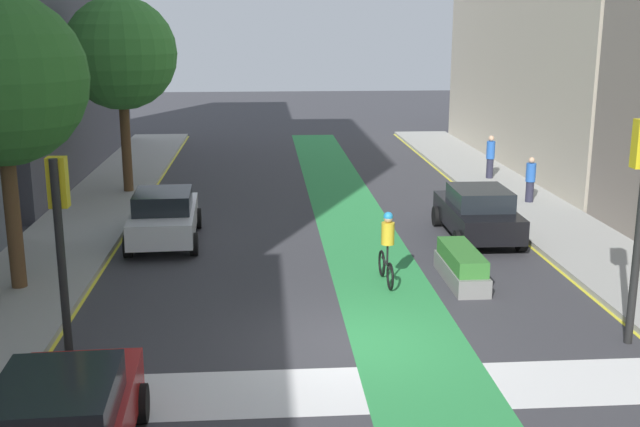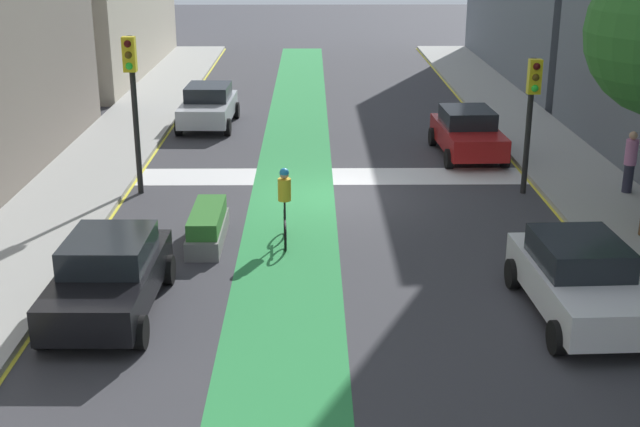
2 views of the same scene
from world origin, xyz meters
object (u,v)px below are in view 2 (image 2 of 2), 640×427
object	(u,v)px
car_white_left_far	(580,279)
cyclist_in_lane	(285,204)
car_silver_right_near	(208,106)
pedestrian_sidewalk_left_a	(630,161)
traffic_signal_near_left	(532,100)
car_red_left_near	(468,132)
car_black_right_far	(109,275)
traffic_signal_near_right	(132,86)
median_planter	(208,227)

from	to	relation	value
car_white_left_far	cyclist_in_lane	world-z (taller)	cyclist_in_lane
car_silver_right_near	car_white_left_far	size ratio (longest dim) A/B	0.99
cyclist_in_lane	pedestrian_sidewalk_left_a	xyz separation A→B (m)	(-9.65, -3.43, 0.09)
traffic_signal_near_left	pedestrian_sidewalk_left_a	distance (m)	3.33
car_red_left_near	pedestrian_sidewalk_left_a	distance (m)	5.93
car_silver_right_near	car_black_right_far	bearing A→B (deg)	89.71
car_silver_right_near	traffic_signal_near_left	bearing A→B (deg)	139.14
traffic_signal_near_right	cyclist_in_lane	size ratio (longest dim) A/B	2.43
pedestrian_sidewalk_left_a	car_silver_right_near	bearing A→B (deg)	-34.89
traffic_signal_near_right	pedestrian_sidewalk_left_a	world-z (taller)	traffic_signal_near_right
car_black_right_far	median_planter	bearing A→B (deg)	-110.81
median_planter	car_silver_right_near	bearing A→B (deg)	-83.61
traffic_signal_near_left	car_red_left_near	bearing A→B (deg)	-77.79
traffic_signal_near_left	car_red_left_near	distance (m)	4.78
traffic_signal_near_right	car_silver_right_near	bearing A→B (deg)	-96.71
car_white_left_far	median_planter	world-z (taller)	car_white_left_far
car_white_left_far	traffic_signal_near_left	bearing A→B (deg)	-96.32
car_white_left_far	cyclist_in_lane	bearing A→B (deg)	-35.35
car_white_left_far	median_planter	distance (m)	8.87
car_silver_right_near	car_red_left_near	distance (m)	10.20
car_white_left_far	car_black_right_far	size ratio (longest dim) A/B	1.01
traffic_signal_near_right	car_white_left_far	distance (m)	13.23
car_black_right_far	median_planter	size ratio (longest dim) A/B	1.60
traffic_signal_near_left	car_white_left_far	bearing A→B (deg)	83.68
car_red_left_near	car_black_right_far	bearing A→B (deg)	52.21
traffic_signal_near_right	cyclist_in_lane	xyz separation A→B (m)	(-4.30, 3.86, -2.18)
car_silver_right_near	car_red_left_near	bearing A→B (deg)	154.05
car_black_right_far	car_silver_right_near	bearing A→B (deg)	-90.29
car_white_left_far	car_black_right_far	world-z (taller)	same
car_white_left_far	traffic_signal_near_right	bearing A→B (deg)	-38.23
car_black_right_far	median_planter	distance (m)	4.20
car_silver_right_near	car_red_left_near	xyz separation A→B (m)	(-9.17, 4.46, 0.00)
car_red_left_near	cyclist_in_lane	xyz separation A→B (m)	(5.88, 8.00, 0.17)
traffic_signal_near_right	car_white_left_far	world-z (taller)	traffic_signal_near_right
traffic_signal_near_right	car_black_right_far	size ratio (longest dim) A/B	1.07
pedestrian_sidewalk_left_a	cyclist_in_lane	bearing A→B (deg)	19.58
car_red_left_near	pedestrian_sidewalk_left_a	size ratio (longest dim) A/B	2.41
car_red_left_near	car_black_right_far	xyz separation A→B (m)	(9.25, 11.93, 0.00)
cyclist_in_lane	median_planter	bearing A→B (deg)	1.01
car_silver_right_near	cyclist_in_lane	xyz separation A→B (m)	(-3.29, 12.46, 0.17)
car_white_left_far	pedestrian_sidewalk_left_a	xyz separation A→B (m)	(-3.73, -7.63, 0.26)
traffic_signal_near_left	pedestrian_sidewalk_left_a	world-z (taller)	traffic_signal_near_left
median_planter	car_black_right_far	bearing A→B (deg)	69.19
car_red_left_near	median_planter	xyz separation A→B (m)	(7.77, 8.03, -0.40)
car_silver_right_near	pedestrian_sidewalk_left_a	distance (m)	15.78
car_white_left_far	car_black_right_far	distance (m)	9.30
traffic_signal_near_right	car_white_left_far	xyz separation A→B (m)	(-10.23, 8.06, -2.35)
traffic_signal_near_right	car_white_left_far	bearing A→B (deg)	141.77
pedestrian_sidewalk_left_a	car_black_right_far	bearing A→B (deg)	29.50
car_red_left_near	pedestrian_sidewalk_left_a	world-z (taller)	pedestrian_sidewalk_left_a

